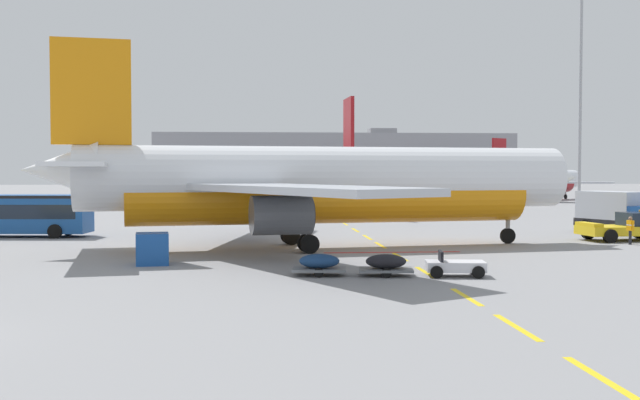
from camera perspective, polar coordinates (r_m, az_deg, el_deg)
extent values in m
plane|color=gray|center=(68.68, 21.02, -1.90)|extent=(400.00, 400.00, 0.00)
cube|color=yellow|center=(19.03, 20.24, -12.34)|extent=(0.24, 4.00, 0.01)
cube|color=yellow|center=(24.22, 14.42, -9.14)|extent=(0.24, 4.00, 0.01)
cube|color=yellow|center=(29.44, 10.83, -7.09)|extent=(0.24, 4.00, 0.01)
cube|color=yellow|center=(36.07, 7.87, -5.36)|extent=(0.24, 4.00, 0.01)
cube|color=yellow|center=(42.31, 5.97, -4.23)|extent=(0.24, 4.00, 0.01)
cube|color=yellow|center=(48.81, 4.51, -3.37)|extent=(0.24, 4.00, 0.01)
cube|color=yellow|center=(54.42, 3.54, -2.79)|extent=(0.24, 4.00, 0.01)
cube|color=yellow|center=(60.84, 2.66, -2.26)|extent=(0.24, 4.00, 0.01)
cube|color=yellow|center=(68.18, 1.85, -1.78)|extent=(0.24, 4.00, 0.01)
cube|color=yellow|center=(74.38, 1.30, -1.44)|extent=(0.24, 4.00, 0.01)
cube|color=yellow|center=(80.05, 0.87, -1.18)|extent=(0.24, 4.00, 0.01)
cube|color=yellow|center=(86.73, 0.43, -0.92)|extent=(0.24, 4.00, 0.01)
cube|color=yellow|center=(92.43, 0.11, -0.73)|extent=(0.24, 4.00, 0.01)
cube|color=yellow|center=(98.87, -0.21, -0.54)|extent=(0.24, 4.00, 0.01)
cube|color=yellow|center=(106.26, -0.53, -0.34)|extent=(0.24, 4.00, 0.01)
cube|color=#B21414|center=(44.62, 5.40, -3.89)|extent=(8.00, 0.40, 0.01)
cylinder|color=white|center=(46.81, 0.80, 1.67)|extent=(30.33, 8.42, 3.80)
cylinder|color=orange|center=(46.83, 0.80, 0.39)|extent=(24.75, 7.26, 3.50)
cone|color=white|center=(52.63, 16.88, 1.64)|extent=(4.04, 4.22, 3.72)
cone|color=white|center=(45.50, -18.80, 2.14)|extent=(4.65, 3.84, 3.23)
cube|color=#192333|center=(52.11, 15.89, 2.37)|extent=(2.02, 3.06, 0.60)
cube|color=orange|center=(45.60, -16.65, 7.73)|extent=(4.40, 1.04, 6.00)
cube|color=white|center=(48.61, -17.23, 2.49)|extent=(4.15, 6.82, 0.24)
cube|color=white|center=(42.23, -17.77, 2.54)|extent=(4.15, 6.82, 0.24)
cube|color=#B7BCC6|center=(54.38, -5.51, 1.24)|extent=(7.78, 17.59, 0.36)
cube|color=#B7BCC6|center=(37.64, -1.82, 0.81)|extent=(12.27, 17.25, 0.36)
cylinder|color=#4C4F54|center=(51.44, -5.19, -0.44)|extent=(3.49, 2.57, 2.10)
cylinder|color=black|center=(51.70, -3.44, -0.42)|extent=(0.40, 1.78, 1.79)
cylinder|color=#4C4F54|center=(40.61, -2.90, -1.13)|extent=(3.49, 2.57, 2.10)
cylinder|color=black|center=(40.93, -0.70, -1.10)|extent=(0.40, 1.78, 1.79)
cylinder|color=gray|center=(51.19, 13.81, -1.12)|extent=(0.28, 0.28, 2.67)
cylinder|color=black|center=(51.28, 13.79, -2.60)|extent=(1.02, 0.43, 0.99)
cylinder|color=gray|center=(48.98, -2.23, -1.17)|extent=(0.28, 0.28, 2.61)
cylinder|color=black|center=(49.42, -2.31, -2.66)|extent=(1.14, 0.52, 1.10)
cylinder|color=black|center=(48.73, -2.15, -2.72)|extent=(1.14, 0.52, 1.10)
cylinder|color=gray|center=(43.91, -0.88, -1.56)|extent=(0.28, 0.28, 2.61)
cylinder|color=black|center=(44.35, -0.98, -3.21)|extent=(1.14, 0.52, 1.10)
cylinder|color=black|center=(43.67, -0.78, -3.30)|extent=(1.14, 0.52, 1.10)
cube|color=yellow|center=(55.81, 21.75, -2.10)|extent=(6.23, 3.33, 0.60)
cube|color=#192333|center=(56.33, 22.70, -1.31)|extent=(2.58, 2.34, 0.90)
cube|color=yellow|center=(54.44, 19.39, -1.73)|extent=(0.92, 2.57, 0.24)
sphere|color=orange|center=(56.30, 22.71, -0.75)|extent=(0.16, 0.16, 0.16)
cylinder|color=black|center=(53.64, 20.79, -2.52)|extent=(0.93, 0.48, 0.90)
cylinder|color=black|center=(56.06, 19.32, -2.30)|extent=(0.93, 0.48, 0.90)
cylinder|color=black|center=(58.03, 22.64, -2.20)|extent=(0.93, 0.48, 0.90)
cylinder|color=silver|center=(92.36, 0.60, 1.93)|extent=(5.53, 30.16, 3.79)
cylinder|color=maroon|center=(92.37, 0.60, 1.28)|extent=(4.90, 24.57, 3.48)
cone|color=silver|center=(107.21, -0.61, 1.97)|extent=(3.91, 3.70, 3.71)
cone|color=silver|center=(76.88, 2.37, 2.22)|extent=(3.46, 4.37, 3.22)
cube|color=#192333|center=(106.17, -0.54, 2.32)|extent=(2.93, 1.76, 0.60)
cube|color=maroon|center=(78.72, 2.15, 5.43)|extent=(0.61, 4.40, 5.98)
cube|color=silver|center=(77.40, -0.09, 2.43)|extent=(6.55, 3.56, 0.24)
cube|color=silver|center=(78.55, 4.53, 2.42)|extent=(6.55, 3.56, 0.24)
cube|color=#B7BCC6|center=(87.51, -4.50, 1.59)|extent=(17.60, 9.25, 0.36)
cube|color=#B7BCC6|center=(90.18, 6.31, 1.61)|extent=(17.47, 10.94, 0.36)
cylinder|color=#4C4F54|center=(87.63, -2.54, 0.66)|extent=(2.28, 3.31, 2.09)
cylinder|color=black|center=(89.22, -2.64, 0.68)|extent=(1.78, 0.22, 1.78)
cylinder|color=#4C4F54|center=(89.36, 4.48, 0.68)|extent=(2.28, 3.31, 2.09)
cylinder|color=black|center=(90.92, 4.26, 0.71)|extent=(1.78, 0.22, 1.78)
cylinder|color=gray|center=(104.14, -0.39, 0.60)|extent=(0.28, 0.28, 2.66)
cylinder|color=black|center=(104.18, -0.39, -0.13)|extent=(0.34, 1.00, 0.99)
cylinder|color=gray|center=(90.07, -0.84, 0.37)|extent=(0.28, 0.28, 2.60)
cylinder|color=black|center=(90.08, -1.06, -0.46)|extent=(0.41, 1.11, 1.10)
cylinder|color=black|center=(90.17, -0.62, -0.46)|extent=(0.41, 1.11, 1.10)
cylinder|color=gray|center=(90.87, 2.41, 0.38)|extent=(0.28, 0.28, 2.60)
cylinder|color=black|center=(90.86, 2.19, -0.44)|extent=(0.41, 1.11, 1.10)
cylinder|color=black|center=(90.99, 2.62, -0.43)|extent=(0.41, 1.11, 1.10)
cylinder|color=silver|center=(125.55, 15.85, 1.49)|extent=(19.96, 17.21, 2.96)
cylinder|color=maroon|center=(125.56, 15.84, 1.12)|extent=(16.45, 14.25, 2.72)
cone|color=silver|center=(135.84, 18.31, 1.51)|extent=(3.95, 3.97, 2.90)
cone|color=silver|center=(115.07, 12.80, 1.65)|extent=(4.12, 4.02, 2.52)
cube|color=#192333|center=(135.11, 18.15, 1.73)|extent=(2.37, 2.51, 0.47)
cube|color=maroon|center=(116.24, 13.18, 3.35)|extent=(2.82, 2.40, 4.67)
cube|color=silver|center=(117.12, 12.00, 1.77)|extent=(5.09, 5.43, 0.19)
cube|color=silver|center=(114.43, 14.08, 1.74)|extent=(5.09, 5.43, 0.19)
cube|color=#B7BCC6|center=(126.37, 12.54, 1.36)|extent=(8.09, 13.72, 0.28)
cube|color=#B7BCC6|center=(119.65, 17.86, 1.26)|extent=(13.26, 10.05, 0.28)
cylinder|color=#4C4F54|center=(125.03, 13.40, 0.83)|extent=(2.96, 2.85, 1.64)
cylinder|color=black|center=(126.09, 13.71, 0.83)|extent=(0.96, 1.13, 1.39)
cylinder|color=#4C4F54|center=(120.67, 16.84, 0.74)|extent=(2.96, 2.85, 1.64)
cylinder|color=black|center=(121.77, 17.13, 0.75)|extent=(0.96, 1.13, 1.39)
cylinder|color=gray|center=(133.70, 17.82, 0.68)|extent=(0.22, 0.22, 2.08)
cylinder|color=black|center=(133.73, 17.81, 0.24)|extent=(0.73, 0.66, 0.77)
cylinder|color=gray|center=(125.27, 14.68, 0.63)|extent=(0.22, 0.22, 2.03)
cylinder|color=black|center=(125.44, 14.57, 0.17)|extent=(0.83, 0.76, 0.86)
cylinder|color=black|center=(125.16, 14.78, 0.16)|extent=(0.83, 0.76, 0.86)
cylinder|color=gray|center=(123.23, 16.29, 0.59)|extent=(0.22, 0.22, 2.03)
cylinder|color=black|center=(123.39, 16.18, 0.12)|extent=(0.83, 0.76, 0.86)
cylinder|color=black|center=(123.13, 16.40, 0.11)|extent=(0.83, 0.76, 0.86)
cube|color=#194C99|center=(59.18, -22.39, -0.95)|extent=(12.21, 3.89, 2.70)
cube|color=#192333|center=(59.17, -22.39, -0.76)|extent=(11.26, 3.83, 1.00)
cube|color=black|center=(59.13, -22.41, 0.24)|extent=(12.23, 3.91, 0.20)
cylinder|color=black|center=(59.03, -18.21, -2.02)|extent=(1.03, 0.42, 1.00)
cylinder|color=black|center=(56.49, -19.11, -2.22)|extent=(1.03, 0.42, 1.00)
cube|color=black|center=(61.98, 21.49, -1.64)|extent=(5.15, 7.36, 0.60)
cube|color=#B7BCC6|center=(62.53, 20.81, -0.36)|extent=(4.20, 5.33, 2.10)
cylinder|color=black|center=(59.68, 22.45, -2.05)|extent=(0.66, 0.99, 0.96)
cylinder|color=black|center=(64.34, 20.60, -1.73)|extent=(0.66, 0.99, 0.96)
cylinder|color=black|center=(62.51, 19.20, -1.82)|extent=(0.66, 0.99, 0.96)
cube|color=silver|center=(34.91, 10.04, -4.87)|extent=(2.75, 1.71, 0.44)
cube|color=black|center=(34.79, 8.98, -4.22)|extent=(0.26, 1.13, 0.56)
cylinder|color=black|center=(35.76, 11.34, -5.00)|extent=(0.58, 0.25, 0.56)
cylinder|color=black|center=(34.39, 11.70, -5.29)|extent=(0.58, 0.25, 0.56)
cylinder|color=black|center=(35.52, 8.42, -5.03)|extent=(0.58, 0.25, 0.56)
cylinder|color=black|center=(34.14, 8.67, -5.32)|extent=(0.58, 0.25, 0.56)
cube|color=slate|center=(34.66, 4.93, -5.19)|extent=(2.57, 1.79, 0.12)
ellipsoid|color=black|center=(34.61, 4.93, -4.57)|extent=(1.96, 1.42, 0.64)
cylinder|color=black|center=(35.34, 4.88, -5.15)|extent=(0.45, 0.19, 0.44)
cylinder|color=black|center=(34.00, 4.98, -5.44)|extent=(0.45, 0.19, 0.44)
cube|color=slate|center=(34.65, -0.05, -5.19)|extent=(2.57, 1.79, 0.12)
ellipsoid|color=navy|center=(34.61, -0.05, -4.56)|extent=(1.96, 1.42, 0.64)
cylinder|color=black|center=(35.33, -0.01, -5.14)|extent=(0.45, 0.19, 0.44)
cylinder|color=black|center=(33.99, -0.10, -5.43)|extent=(0.45, 0.19, 0.44)
cylinder|color=#232328|center=(53.09, 22.09, -2.60)|extent=(0.16, 0.16, 0.89)
cylinder|color=#232328|center=(52.85, 22.07, -2.62)|extent=(0.16, 0.16, 0.89)
cube|color=orange|center=(52.91, 22.09, -1.77)|extent=(0.29, 0.54, 0.67)
cube|color=silver|center=(52.91, 22.09, -1.73)|extent=(0.30, 0.56, 0.06)
sphere|color=#8C664C|center=(52.88, 22.10, -1.28)|extent=(0.24, 0.24, 0.24)
cylinder|color=orange|center=(53.18, 21.94, -1.71)|extent=(0.09, 0.09, 0.60)
cylinder|color=orange|center=(52.63, 22.25, -1.75)|extent=(0.09, 0.09, 0.60)
cube|color=#194C9E|center=(39.47, -12.37, -3.57)|extent=(1.79, 1.76, 1.60)
cube|color=silver|center=(39.47, -12.37, -3.57)|extent=(1.61, 0.25, 1.36)
cylinder|color=slate|center=(94.54, 18.71, -0.60)|extent=(0.70, 0.70, 0.60)
cylinder|color=#9EA0A5|center=(94.96, 18.82, 8.10)|extent=(0.36, 0.36, 29.35)
cube|color=gray|center=(173.91, 0.88, 2.74)|extent=(76.91, 27.28, 12.68)
cube|color=#192333|center=(160.29, 1.36, 3.01)|extent=(70.75, 0.12, 4.56)
cube|color=gray|center=(175.63, 4.64, 5.06)|extent=(6.00, 5.00, 1.60)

